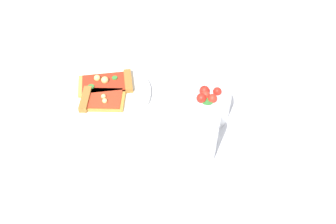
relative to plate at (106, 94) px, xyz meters
name	(u,v)px	position (x,y,z in m)	size (l,w,h in m)	color
ground_plane	(119,99)	(0.03, 0.03, -0.01)	(2.40, 2.40, 0.00)	silver
plate	(106,94)	(0.00, 0.00, 0.00)	(0.24, 0.24, 0.01)	silver
pizza_slice_near	(100,100)	(0.03, -0.03, 0.01)	(0.13, 0.14, 0.02)	gold
pizza_slice_far	(109,83)	(-0.02, 0.02, 0.01)	(0.13, 0.16, 0.03)	gold
salad_bowl	(206,103)	(0.18, 0.20, 0.03)	(0.12, 0.12, 0.09)	white
soda_glass	(200,140)	(0.29, 0.11, 0.05)	(0.07, 0.07, 0.13)	silver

